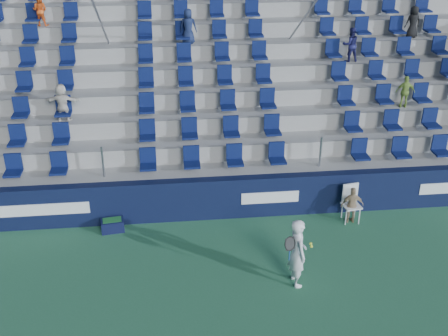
# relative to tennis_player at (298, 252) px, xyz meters

# --- Properties ---
(ground) EXTENTS (70.00, 70.00, 0.00)m
(ground) POSITION_rel_tennis_player_xyz_m (-1.59, -0.05, -0.86)
(ground) COLOR #2F6D48
(ground) RESTS_ON ground
(sponsor_wall) EXTENTS (24.00, 0.32, 1.20)m
(sponsor_wall) POSITION_rel_tennis_player_xyz_m (-1.59, 3.10, -0.26)
(sponsor_wall) COLOR black
(sponsor_wall) RESTS_ON ground
(grandstand) EXTENTS (24.00, 8.17, 6.63)m
(grandstand) POSITION_rel_tennis_player_xyz_m (-1.59, 8.19, 1.27)
(grandstand) COLOR #979792
(grandstand) RESTS_ON ground
(tennis_player) EXTENTS (0.69, 0.67, 1.71)m
(tennis_player) POSITION_rel_tennis_player_xyz_m (0.00, 0.00, 0.00)
(tennis_player) COLOR white
(tennis_player) RESTS_ON ground
(line_judge_chair) EXTENTS (0.53, 0.54, 1.05)m
(line_judge_chair) POSITION_rel_tennis_player_xyz_m (2.09, 2.61, -0.26)
(line_judge_chair) COLOR white
(line_judge_chair) RESTS_ON ground
(line_judge) EXTENTS (0.64, 0.29, 1.06)m
(line_judge) POSITION_rel_tennis_player_xyz_m (2.09, 2.45, -0.33)
(line_judge) COLOR tan
(line_judge) RESTS_ON ground
(ball_bin) EXTENTS (0.64, 0.46, 0.34)m
(ball_bin) POSITION_rel_tennis_player_xyz_m (-4.41, 2.70, -0.68)
(ball_bin) COLOR black
(ball_bin) RESTS_ON ground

